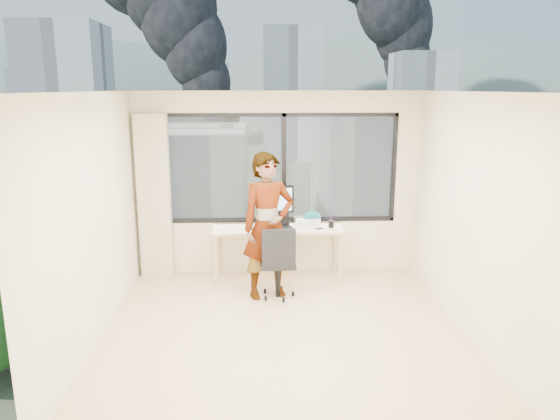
{
  "coord_description": "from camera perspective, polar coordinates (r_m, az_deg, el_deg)",
  "views": [
    {
      "loc": [
        -0.29,
        -5.35,
        2.64
      ],
      "look_at": [
        0.0,
        1.0,
        1.15
      ],
      "focal_mm": 33.59,
      "sensor_mm": 36.0,
      "label": 1
    }
  ],
  "objects": [
    {
      "name": "floor",
      "position": [
        5.97,
        0.44,
        -13.04
      ],
      "size": [
        4.0,
        4.0,
        0.01
      ],
      "primitive_type": "cube",
      "color": "beige",
      "rests_on": "ground"
    },
    {
      "name": "ceiling",
      "position": [
        5.36,
        0.49,
        12.77
      ],
      "size": [
        4.0,
        4.0,
        0.01
      ],
      "primitive_type": "cube",
      "color": "white",
      "rests_on": "ground"
    },
    {
      "name": "wall_front",
      "position": [
        3.62,
        2.16,
        -8.53
      ],
      "size": [
        4.0,
        0.01,
        2.6
      ],
      "primitive_type": "cube",
      "color": "#FAE8C1",
      "rests_on": "ground"
    },
    {
      "name": "wall_left",
      "position": [
        5.77,
        -19.77,
        -1.01
      ],
      "size": [
        0.01,
        4.0,
        2.6
      ],
      "primitive_type": "cube",
      "color": "#FAE8C1",
      "rests_on": "ground"
    },
    {
      "name": "wall_right",
      "position": [
        5.97,
        20.01,
        -0.59
      ],
      "size": [
        0.01,
        4.0,
        2.6
      ],
      "primitive_type": "cube",
      "color": "#FAE8C1",
      "rests_on": "ground"
    },
    {
      "name": "window_wall",
      "position": [
        7.44,
        0.04,
        4.57
      ],
      "size": [
        3.3,
        0.16,
        1.55
      ],
      "primitive_type": null,
      "color": "black",
      "rests_on": "ground"
    },
    {
      "name": "curtain",
      "position": [
        7.52,
        -13.52,
        1.39
      ],
      "size": [
        0.45,
        0.14,
        2.3
      ],
      "primitive_type": "cube",
      "color": "beige",
      "rests_on": "floor"
    },
    {
      "name": "desk",
      "position": [
        7.37,
        -0.23,
        -4.7
      ],
      "size": [
        1.8,
        0.6,
        0.75
      ],
      "primitive_type": "cube",
      "color": "beige",
      "rests_on": "floor"
    },
    {
      "name": "chair",
      "position": [
        6.7,
        -0.25,
        -5.54
      ],
      "size": [
        0.51,
        0.51,
        0.98
      ],
      "primitive_type": null,
      "rotation": [
        0.0,
        0.0,
        0.03
      ],
      "color": "black",
      "rests_on": "floor"
    },
    {
      "name": "person",
      "position": [
        6.61,
        -1.3,
        -1.76
      ],
      "size": [
        0.79,
        0.65,
        1.87
      ],
      "primitive_type": "imported",
      "rotation": [
        0.0,
        0.0,
        0.35
      ],
      "color": "#2D2D33",
      "rests_on": "floor"
    },
    {
      "name": "monitor",
      "position": [
        7.27,
        -0.6,
        0.43
      ],
      "size": [
        0.58,
        0.31,
        0.57
      ],
      "primitive_type": null,
      "rotation": [
        0.0,
        0.0,
        0.35
      ],
      "color": "black",
      "rests_on": "desk"
    },
    {
      "name": "game_console",
      "position": [
        7.49,
        2.93,
        -1.12
      ],
      "size": [
        0.37,
        0.33,
        0.08
      ],
      "primitive_type": "cube",
      "rotation": [
        0.0,
        0.0,
        0.17
      ],
      "color": "white",
      "rests_on": "desk"
    },
    {
      "name": "laptop",
      "position": [
        7.17,
        0.07,
        -1.23
      ],
      "size": [
        0.4,
        0.42,
        0.21
      ],
      "primitive_type": null,
      "rotation": [
        0.0,
        0.0,
        0.29
      ],
      "color": "black",
      "rests_on": "desk"
    },
    {
      "name": "cellphone",
      "position": [
        7.19,
        4.29,
        -2.03
      ],
      "size": [
        0.11,
        0.07,
        0.01
      ],
      "primitive_type": "cube",
      "rotation": [
        0.0,
        0.0,
        0.29
      ],
      "color": "black",
      "rests_on": "desk"
    },
    {
      "name": "pen_cup",
      "position": [
        7.28,
        5.6,
        -1.53
      ],
      "size": [
        0.1,
        0.1,
        0.09
      ],
      "primitive_type": "cylinder",
      "rotation": [
        0.0,
        0.0,
        -0.33
      ],
      "color": "black",
      "rests_on": "desk"
    },
    {
      "name": "handbag",
      "position": [
        7.45,
        3.5,
        -0.77
      ],
      "size": [
        0.27,
        0.19,
        0.19
      ],
      "primitive_type": "ellipsoid",
      "rotation": [
        0.0,
        0.0,
        0.27
      ],
      "color": "#0E5454",
      "rests_on": "desk"
    },
    {
      "name": "exterior_ground",
      "position": [
        126.45,
        -2.43,
        5.6
      ],
      "size": [
        400.0,
        400.0,
        0.04
      ],
      "primitive_type": "cube",
      "color": "#515B3D",
      "rests_on": "ground"
    },
    {
      "name": "near_bldg_a",
      "position": [
        37.66,
        -15.87,
        -2.17
      ],
      "size": [
        16.0,
        12.0,
        14.0
      ],
      "primitive_type": "cube",
      "color": "beige",
      "rests_on": "exterior_ground"
    },
    {
      "name": "near_bldg_b",
      "position": [
        45.88,
        13.02,
        1.98
      ],
      "size": [
        14.0,
        13.0,
        16.0
      ],
      "primitive_type": "cube",
      "color": "white",
      "rests_on": "exterior_ground"
    },
    {
      "name": "far_tower_a",
      "position": [
        106.22,
        -22.06,
        10.81
      ],
      "size": [
        14.0,
        14.0,
        28.0
      ],
      "primitive_type": "cube",
      "color": "silver",
      "rests_on": "exterior_ground"
    },
    {
      "name": "far_tower_b",
      "position": [
        125.63,
        1.24,
        12.42
      ],
      "size": [
        13.0,
        13.0,
        30.0
      ],
      "primitive_type": "cube",
      "color": "silver",
      "rests_on": "exterior_ground"
    },
    {
      "name": "far_tower_c",
      "position": [
        152.28,
        15.03,
        11.36
      ],
      "size": [
        15.0,
        15.0,
        26.0
      ],
      "primitive_type": "cube",
      "color": "silver",
      "rests_on": "exterior_ground"
    },
    {
      "name": "far_tower_d",
      "position": [
        166.53,
        -23.98,
        10.12
      ],
      "size": [
        16.0,
        14.0,
        22.0
      ],
      "primitive_type": "cube",
      "color": "silver",
      "rests_on": "exterior_ground"
    },
    {
      "name": "hill_a",
      "position": [
        347.07,
        -23.07,
        9.39
      ],
      "size": [
        288.0,
        216.0,
        90.0
      ],
      "primitive_type": "ellipsoid",
      "color": "slate",
      "rests_on": "exterior_ground"
    },
    {
      "name": "hill_b",
      "position": [
        340.86,
        14.77,
        9.95
      ],
      "size": [
        300.0,
        220.0,
        96.0
      ],
      "primitive_type": "ellipsoid",
      "color": "slate",
      "rests_on": "exterior_ground"
    },
    {
      "name": "tree_b",
      "position": [
        26.66,
        7.18,
        -14.02
      ],
      "size": [
        7.6,
        7.6,
        9.0
      ],
      "primitive_type": null,
      "color": "#1C501A",
      "rests_on": "exterior_ground"
    },
    {
      "name": "tree_c",
      "position": [
        51.85,
        22.96,
        -0.86
      ],
      "size": [
        8.4,
        8.4,
        10.0
      ],
      "primitive_type": null,
      "color": "#1C501A",
      "rests_on": "exterior_ground"
    },
    {
      "name": "smoke_plume_b",
      "position": [
        185.47,
        15.8,
        20.25
      ],
      "size": [
        30.0,
        18.0,
        70.0
      ],
      "primitive_type": null,
      "color": "black",
      "rests_on": "exterior_ground"
    }
  ]
}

